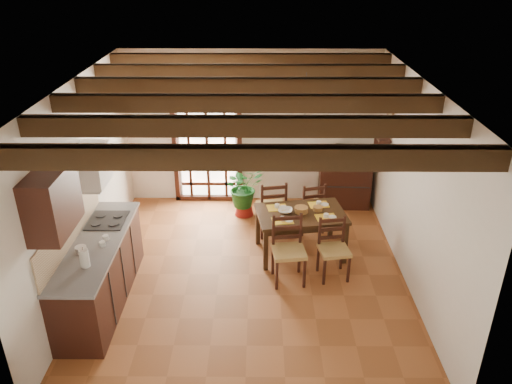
{
  "coord_description": "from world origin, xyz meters",
  "views": [
    {
      "loc": [
        0.14,
        -6.05,
        4.28
      ],
      "look_at": [
        0.1,
        0.4,
        1.15
      ],
      "focal_mm": 35.0,
      "sensor_mm": 36.0,
      "label": 1
    }
  ],
  "objects_px": {
    "chair_near_left": "(288,262)",
    "pendant_lamp": "(304,124)",
    "kitchen_counter": "(100,271)",
    "chair_far_left": "(271,217)",
    "crt_tv": "(347,157)",
    "dining_table": "(301,218)",
    "chair_far_right": "(310,215)",
    "potted_plant": "(244,186)",
    "chair_near_right": "(333,259)",
    "sideboard": "(344,186)"
  },
  "relations": [
    {
      "from": "chair_near_right",
      "to": "chair_far_right",
      "type": "bearing_deg",
      "value": 89.73
    },
    {
      "from": "chair_far_right",
      "to": "crt_tv",
      "type": "distance_m",
      "value": 1.34
    },
    {
      "from": "chair_near_left",
      "to": "pendant_lamp",
      "type": "height_order",
      "value": "pendant_lamp"
    },
    {
      "from": "chair_far_right",
      "to": "sideboard",
      "type": "height_order",
      "value": "chair_far_right"
    },
    {
      "from": "chair_far_right",
      "to": "potted_plant",
      "type": "bearing_deg",
      "value": -38.97
    },
    {
      "from": "chair_near_right",
      "to": "chair_far_right",
      "type": "height_order",
      "value": "chair_far_right"
    },
    {
      "from": "chair_near_right",
      "to": "chair_far_right",
      "type": "xyz_separation_m",
      "value": [
        -0.21,
        1.33,
        0.0
      ]
    },
    {
      "from": "chair_far_left",
      "to": "chair_far_right",
      "type": "distance_m",
      "value": 0.66
    },
    {
      "from": "kitchen_counter",
      "to": "crt_tv",
      "type": "xyz_separation_m",
      "value": [
        3.66,
        2.82,
        0.5
      ]
    },
    {
      "from": "chair_near_left",
      "to": "potted_plant",
      "type": "xyz_separation_m",
      "value": [
        -0.68,
        1.97,
        0.26
      ]
    },
    {
      "from": "kitchen_counter",
      "to": "crt_tv",
      "type": "bearing_deg",
      "value": 37.61
    },
    {
      "from": "dining_table",
      "to": "chair_near_left",
      "type": "height_order",
      "value": "chair_near_left"
    },
    {
      "from": "crt_tv",
      "to": "pendant_lamp",
      "type": "relative_size",
      "value": 0.54
    },
    {
      "from": "kitchen_counter",
      "to": "chair_near_right",
      "type": "height_order",
      "value": "kitchen_counter"
    },
    {
      "from": "chair_near_left",
      "to": "chair_far_right",
      "type": "xyz_separation_m",
      "value": [
        0.44,
        1.43,
        -0.02
      ]
    },
    {
      "from": "kitchen_counter",
      "to": "potted_plant",
      "type": "distance_m",
      "value": 3.06
    },
    {
      "from": "chair_near_right",
      "to": "chair_far_left",
      "type": "xyz_separation_m",
      "value": [
        -0.86,
        1.22,
        0.03
      ]
    },
    {
      "from": "sideboard",
      "to": "crt_tv",
      "type": "relative_size",
      "value": 2.0
    },
    {
      "from": "chair_far_left",
      "to": "potted_plant",
      "type": "xyz_separation_m",
      "value": [
        -0.47,
        0.64,
        0.26
      ]
    },
    {
      "from": "potted_plant",
      "to": "kitchen_counter",
      "type": "bearing_deg",
      "value": -126.86
    },
    {
      "from": "chair_near_right",
      "to": "chair_near_left",
      "type": "bearing_deg",
      "value": 179.67
    },
    {
      "from": "chair_near_right",
      "to": "potted_plant",
      "type": "xyz_separation_m",
      "value": [
        -1.33,
        1.87,
        0.29
      ]
    },
    {
      "from": "kitchen_counter",
      "to": "chair_far_left",
      "type": "height_order",
      "value": "kitchen_counter"
    },
    {
      "from": "chair_far_right",
      "to": "crt_tv",
      "type": "bearing_deg",
      "value": -140.96
    },
    {
      "from": "dining_table",
      "to": "chair_far_left",
      "type": "relative_size",
      "value": 1.46
    },
    {
      "from": "kitchen_counter",
      "to": "chair_far_right",
      "type": "bearing_deg",
      "value": 32.81
    },
    {
      "from": "kitchen_counter",
      "to": "chair_far_left",
      "type": "bearing_deg",
      "value": 37.99
    },
    {
      "from": "dining_table",
      "to": "chair_near_right",
      "type": "relative_size",
      "value": 1.6
    },
    {
      "from": "chair_far_right",
      "to": "potted_plant",
      "type": "height_order",
      "value": "potted_plant"
    },
    {
      "from": "sideboard",
      "to": "kitchen_counter",
      "type": "bearing_deg",
      "value": -139.83
    },
    {
      "from": "sideboard",
      "to": "pendant_lamp",
      "type": "xyz_separation_m",
      "value": [
        -0.92,
        -1.54,
        1.69
      ]
    },
    {
      "from": "dining_table",
      "to": "sideboard",
      "type": "relative_size",
      "value": 1.56
    },
    {
      "from": "pendant_lamp",
      "to": "chair_near_left",
      "type": "bearing_deg",
      "value": -105.04
    },
    {
      "from": "crt_tv",
      "to": "pendant_lamp",
      "type": "height_order",
      "value": "pendant_lamp"
    },
    {
      "from": "dining_table",
      "to": "chair_far_right",
      "type": "distance_m",
      "value": 0.82
    },
    {
      "from": "sideboard",
      "to": "potted_plant",
      "type": "distance_m",
      "value": 1.88
    },
    {
      "from": "dining_table",
      "to": "crt_tv",
      "type": "bearing_deg",
      "value": 51.39
    },
    {
      "from": "pendant_lamp",
      "to": "dining_table",
      "type": "bearing_deg",
      "value": -90.0
    },
    {
      "from": "kitchen_counter",
      "to": "potted_plant",
      "type": "relative_size",
      "value": 1.17
    },
    {
      "from": "chair_far_left",
      "to": "chair_near_left",
      "type": "bearing_deg",
      "value": 88.15
    },
    {
      "from": "chair_near_right",
      "to": "sideboard",
      "type": "distance_m",
      "value": 2.3
    },
    {
      "from": "chair_far_left",
      "to": "potted_plant",
      "type": "relative_size",
      "value": 0.51
    },
    {
      "from": "chair_near_left",
      "to": "chair_far_left",
      "type": "bearing_deg",
      "value": 91.88
    },
    {
      "from": "potted_plant",
      "to": "pendant_lamp",
      "type": "bearing_deg",
      "value": -51.97
    },
    {
      "from": "chair_far_right",
      "to": "sideboard",
      "type": "bearing_deg",
      "value": -140.78
    },
    {
      "from": "chair_far_left",
      "to": "sideboard",
      "type": "xyz_separation_m",
      "value": [
        1.35,
        1.02,
        0.08
      ]
    },
    {
      "from": "chair_near_right",
      "to": "chair_far_right",
      "type": "distance_m",
      "value": 1.34
    },
    {
      "from": "sideboard",
      "to": "potted_plant",
      "type": "relative_size",
      "value": 0.48
    },
    {
      "from": "kitchen_counter",
      "to": "chair_far_right",
      "type": "xyz_separation_m",
      "value": [
        2.95,
        1.9,
        -0.19
      ]
    },
    {
      "from": "kitchen_counter",
      "to": "sideboard",
      "type": "xyz_separation_m",
      "value": [
        3.66,
        2.83,
        -0.08
      ]
    }
  ]
}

